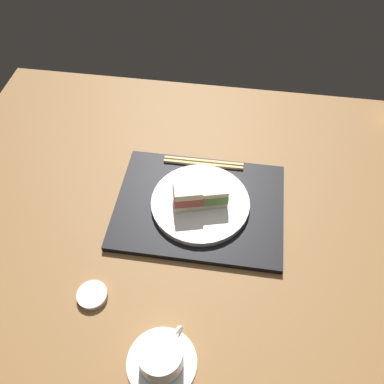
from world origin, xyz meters
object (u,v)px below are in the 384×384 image
Objects in this scene: sandwich_plate at (200,203)px; small_sauce_dish at (92,295)px; sandwich_far at (188,195)px; coffee_cup at (161,357)px; sandwich_near at (213,193)px; chopsticks_pair at (203,163)px.

sandwich_plate is 3.70× the size of small_sauce_dish.
coffee_cup is at bearing 90.75° from sandwich_far.
sandwich_near is at bearing -129.61° from small_sauce_dish.
sandwich_far is at bearing -89.25° from coffee_cup.
sandwich_plate is at bearing -126.70° from small_sauce_dish.
small_sauce_dish is at bearing 56.68° from sandwich_far.
sandwich_far is at bearing 82.30° from chopsticks_pair.
sandwich_far is (5.68, 1.77, 0.40)cm from sandwich_near.
small_sauce_dish is (18.20, 38.95, -1.21)cm from chopsticks_pair.
chopsticks_pair is (-1.92, -14.19, -4.15)cm from sandwich_far.
coffee_cup is (5.21, 37.35, -2.69)cm from sandwich_near.
sandwich_plate is at bearing -93.72° from coffee_cup.
small_sauce_dish is at bearing 64.96° from chopsticks_pair.
sandwich_far is at bearing 17.34° from sandwich_near.
coffee_cup is at bearing 82.05° from sandwich_near.
small_sauce_dish is at bearing -32.84° from coffee_cup.
sandwich_near is 5.97cm from sandwich_far.
sandwich_near reaches higher than small_sauce_dish.
sandwich_far reaches higher than small_sauce_dish.
sandwich_plate is 1.76× the size of coffee_cup.
chopsticks_pair is 49.80cm from coffee_cup.
sandwich_near is 34.81cm from small_sauce_dish.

